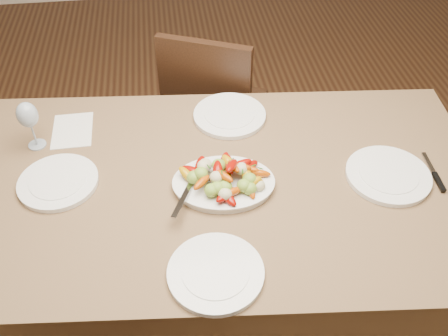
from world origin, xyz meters
TOP-DOWN VIEW (x-y plane):
  - floor at (0.00, 0.00)m, footprint 6.00×6.00m
  - dining_table at (-0.07, -0.18)m, footprint 1.92×1.20m
  - chair_far at (0.00, 0.62)m, footprint 0.55×0.55m
  - serving_platter at (-0.07, -0.21)m, footprint 0.36×0.28m
  - roasted_vegetables at (-0.07, -0.21)m, footprint 0.29×0.21m
  - serving_spoon at (-0.14, -0.24)m, footprint 0.28×0.16m
  - plate_left at (-0.63, -0.12)m, footprint 0.27×0.27m
  - plate_right at (0.51, -0.24)m, footprint 0.29×0.29m
  - plate_far at (0.00, 0.17)m, footprint 0.29×0.29m
  - plate_near at (-0.14, -0.56)m, footprint 0.28×0.28m
  - wine_glass at (-0.74, 0.10)m, footprint 0.08×0.08m
  - menu_card at (-0.61, 0.17)m, footprint 0.15×0.21m
  - table_knife at (0.67, -0.25)m, footprint 0.03×0.20m

SIDE VIEW (x-z plane):
  - floor at x=0.00m, z-range 0.00..0.00m
  - dining_table at x=-0.07m, z-range 0.00..0.76m
  - chair_far at x=0.00m, z-range 0.00..0.95m
  - menu_card at x=-0.61m, z-range 0.76..0.76m
  - table_knife at x=0.67m, z-range 0.76..0.77m
  - plate_left at x=-0.63m, z-range 0.76..0.78m
  - plate_right at x=0.51m, z-range 0.76..0.78m
  - plate_far at x=0.00m, z-range 0.76..0.78m
  - plate_near at x=-0.14m, z-range 0.76..0.78m
  - serving_platter at x=-0.07m, z-range 0.76..0.78m
  - serving_spoon at x=-0.14m, z-range 0.79..0.82m
  - roasted_vegetables at x=-0.07m, z-range 0.78..0.87m
  - wine_glass at x=-0.74m, z-range 0.76..0.96m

